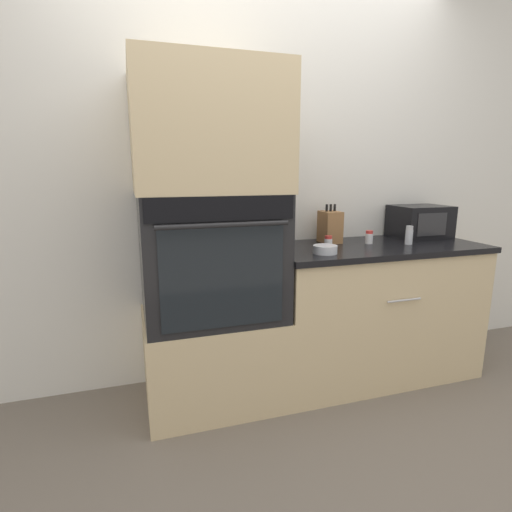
% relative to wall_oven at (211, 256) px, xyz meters
% --- Properties ---
extents(ground_plane, '(12.00, 12.00, 0.00)m').
position_rel_wall_oven_xyz_m(ground_plane, '(0.38, -0.30, -0.86)').
color(ground_plane, '#6B6056').
extents(wall_back, '(8.00, 0.05, 2.50)m').
position_rel_wall_oven_xyz_m(wall_back, '(0.38, 0.33, 0.39)').
color(wall_back, silver).
rests_on(wall_back, ground_plane).
extents(oven_cabinet_base, '(0.77, 0.60, 0.52)m').
position_rel_wall_oven_xyz_m(oven_cabinet_base, '(0.00, 0.00, -0.60)').
color(oven_cabinet_base, beige).
rests_on(oven_cabinet_base, ground_plane).
extents(wall_oven, '(0.74, 0.64, 0.68)m').
position_rel_wall_oven_xyz_m(wall_oven, '(0.00, 0.00, 0.00)').
color(wall_oven, black).
rests_on(wall_oven, oven_cabinet_base).
extents(oven_cabinet_upper, '(0.77, 0.60, 0.63)m').
position_rel_wall_oven_xyz_m(oven_cabinet_upper, '(0.00, 0.00, 0.66)').
color(oven_cabinet_upper, beige).
rests_on(oven_cabinet_upper, wall_oven).
extents(counter_unit, '(1.35, 0.63, 0.87)m').
position_rel_wall_oven_xyz_m(counter_unit, '(1.05, 0.00, -0.43)').
color(counter_unit, beige).
rests_on(counter_unit, ground_plane).
extents(microwave, '(0.36, 0.29, 0.22)m').
position_rel_wall_oven_xyz_m(microwave, '(1.49, 0.15, 0.11)').
color(microwave, black).
rests_on(microwave, counter_unit).
extents(knife_block, '(0.11, 0.15, 0.25)m').
position_rel_wall_oven_xyz_m(knife_block, '(0.81, 0.16, 0.10)').
color(knife_block, olive).
rests_on(knife_block, counter_unit).
extents(bowl, '(0.14, 0.14, 0.05)m').
position_rel_wall_oven_xyz_m(bowl, '(0.62, -0.15, 0.03)').
color(bowl, silver).
rests_on(bowl, counter_unit).
extents(condiment_jar_near, '(0.05, 0.05, 0.12)m').
position_rel_wall_oven_xyz_m(condiment_jar_near, '(1.25, -0.05, 0.06)').
color(condiment_jar_near, silver).
rests_on(condiment_jar_near, counter_unit).
extents(condiment_jar_mid, '(0.05, 0.05, 0.08)m').
position_rel_wall_oven_xyz_m(condiment_jar_mid, '(1.03, 0.04, 0.04)').
color(condiment_jar_mid, silver).
rests_on(condiment_jar_mid, counter_unit).
extents(condiment_jar_far, '(0.05, 0.05, 0.08)m').
position_rel_wall_oven_xyz_m(condiment_jar_far, '(0.70, -0.03, 0.04)').
color(condiment_jar_far, silver).
rests_on(condiment_jar_far, counter_unit).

